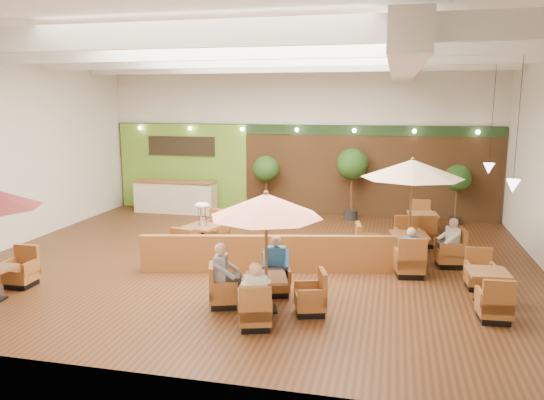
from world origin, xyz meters
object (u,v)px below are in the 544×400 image
(topiary_2, at_px, (457,180))
(topiary_0, at_px, (266,171))
(diner_1, at_px, (276,260))
(diner_3, at_px, (410,246))
(table_3, at_px, (203,236))
(table_1, at_px, (266,229))
(service_counter, at_px, (175,197))
(table_2, at_px, (411,192))
(table_5, at_px, (422,226))
(table_4, at_px, (486,288))
(diner_4, at_px, (451,237))
(booth_divider, at_px, (276,254))
(diner_2, at_px, (224,269))
(topiary_1, at_px, (352,167))
(diner_0, at_px, (255,288))

(topiary_2, bearing_deg, topiary_0, -180.00)
(diner_1, height_order, diner_3, diner_1)
(topiary_0, bearing_deg, table_3, -96.03)
(table_1, xyz_separation_m, diner_3, (2.78, 2.72, -0.91))
(service_counter, height_order, topiary_2, topiary_2)
(service_counter, distance_m, table_2, 9.49)
(service_counter, relative_size, table_5, 1.16)
(table_4, relative_size, topiary_2, 1.18)
(table_2, bearing_deg, diner_4, -9.22)
(service_counter, xyz_separation_m, diner_3, (8.21, -5.57, 0.15))
(table_2, distance_m, table_3, 5.53)
(diner_1, relative_size, diner_3, 1.12)
(booth_divider, xyz_separation_m, diner_2, (-0.53, -2.37, 0.33))
(service_counter, relative_size, table_2, 1.10)
(table_4, bearing_deg, diner_4, 97.18)
(booth_divider, xyz_separation_m, topiary_1, (1.30, 6.12, 1.39))
(diner_3, xyz_separation_m, diner_4, (0.99, 0.99, 0.02))
(table_3, bearing_deg, topiary_0, 98.48)
(table_5, xyz_separation_m, topiary_0, (-5.29, 2.02, 1.24))
(table_1, height_order, diner_3, table_1)
(topiary_0, xyz_separation_m, diner_0, (2.06, -9.36, -0.85))
(table_3, xyz_separation_m, topiary_2, (6.97, 5.04, 1.00))
(service_counter, xyz_separation_m, table_4, (9.69, -6.97, -0.25))
(diner_0, bearing_deg, table_3, 93.66)
(service_counter, xyz_separation_m, diner_2, (4.57, -8.29, 0.19))
(topiary_1, bearing_deg, diner_0, -95.86)
(table_1, xyz_separation_m, table_2, (2.78, 3.71, 0.19))
(topiary_0, height_order, diner_1, topiary_0)
(diner_3, bearing_deg, diner_0, -139.51)
(table_4, relative_size, topiary_0, 1.10)
(table_2, xyz_separation_m, topiary_0, (-4.83, 4.78, -0.23))
(topiary_0, relative_size, diner_1, 2.63)
(table_4, relative_size, diner_1, 2.90)
(service_counter, distance_m, table_5, 8.86)
(table_4, bearing_deg, table_5, 96.85)
(diner_1, bearing_deg, topiary_2, -129.72)
(diner_1, bearing_deg, table_4, 176.25)
(table_5, relative_size, topiary_0, 1.20)
(table_3, xyz_separation_m, table_4, (6.84, -2.13, -0.16))
(service_counter, height_order, table_2, table_2)
(booth_divider, distance_m, diner_3, 3.15)
(diner_2, xyz_separation_m, diner_4, (4.63, 3.71, -0.02))
(table_1, xyz_separation_m, diner_2, (-0.87, 0.00, -0.86))
(service_counter, relative_size, topiary_2, 1.49)
(service_counter, distance_m, topiary_0, 3.54)
(diner_1, bearing_deg, topiary_0, -84.73)
(table_2, distance_m, diner_1, 4.11)
(diner_3, bearing_deg, table_2, 78.25)
(topiary_0, distance_m, topiary_2, 6.44)
(table_1, relative_size, diner_4, 3.13)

